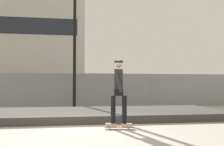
# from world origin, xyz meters

# --- Properties ---
(ground_plane) EXTENTS (120.00, 120.00, 0.00)m
(ground_plane) POSITION_xyz_m (0.00, 0.00, 0.00)
(ground_plane) COLOR #9E998E
(gravel_berm) EXTENTS (11.10, 3.89, 0.25)m
(gravel_berm) POSITION_xyz_m (0.00, 2.78, 0.13)
(gravel_berm) COLOR #3D3A38
(gravel_berm) RESTS_ON ground_plane
(skateboard) EXTENTS (0.82, 0.37, 0.07)m
(skateboard) POSITION_xyz_m (0.98, -0.08, 0.06)
(skateboard) COLOR #9E5B33
(skateboard) RESTS_ON ground_plane
(skater) EXTENTS (0.72, 0.62, 1.82)m
(skater) POSITION_xyz_m (0.98, -0.08, 1.11)
(skater) COLOR #B2ADA8
(skater) RESTS_ON skateboard
(chain_fence) EXTENTS (25.99, 0.06, 1.85)m
(chain_fence) POSITION_xyz_m (-0.00, 7.52, 0.93)
(chain_fence) COLOR gray
(chain_fence) RESTS_ON ground_plane
(street_lamp) EXTENTS (0.44, 0.44, 7.16)m
(street_lamp) POSITION_xyz_m (-0.05, 6.50, 4.42)
(street_lamp) COLOR black
(street_lamp) RESTS_ON ground_plane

